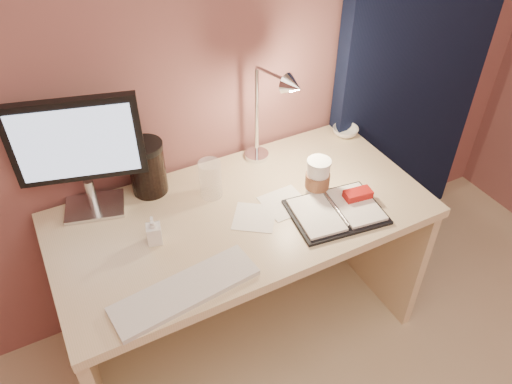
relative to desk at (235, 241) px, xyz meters
name	(u,v)px	position (x,y,z in m)	size (l,w,h in m)	color
room	(407,30)	(0.95, 0.24, 0.63)	(3.50, 3.50, 3.50)	#C6B28E
desk	(235,241)	(0.00, 0.00, 0.00)	(1.40, 0.70, 0.73)	beige
monitor	(79,147)	(-0.48, 0.20, 0.50)	(0.43, 0.21, 0.47)	silver
keyboard	(185,290)	(-0.33, -0.33, 0.24)	(0.47, 0.14, 0.02)	silver
planner	(338,210)	(0.31, -0.24, 0.24)	(0.36, 0.29, 0.05)	black
paper_a	(285,203)	(0.16, -0.11, 0.23)	(0.16, 0.16, 0.00)	white
paper_b	(254,217)	(0.02, -0.12, 0.23)	(0.15, 0.15, 0.00)	white
coffee_cup	(318,178)	(0.31, -0.10, 0.30)	(0.09, 0.09, 0.15)	white
clear_cup	(210,179)	(-0.06, 0.07, 0.30)	(0.09, 0.09, 0.15)	white
bowl	(345,131)	(0.64, 0.18, 0.24)	(0.12, 0.12, 0.04)	silver
lotion_bottle	(154,230)	(-0.34, -0.07, 0.28)	(0.05, 0.05, 0.11)	white
dark_jar	(148,170)	(-0.26, 0.21, 0.32)	(0.14, 0.14, 0.19)	black
desk_lamp	(261,114)	(0.17, 0.11, 0.50)	(0.16, 0.27, 0.44)	silver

